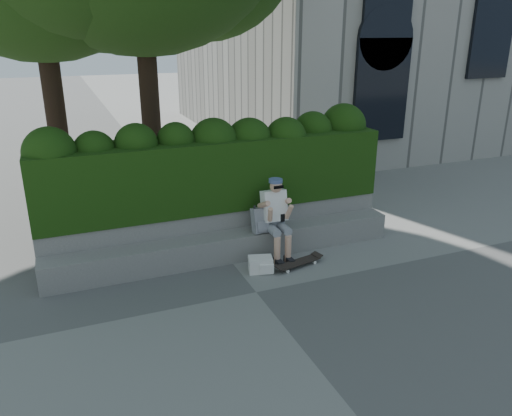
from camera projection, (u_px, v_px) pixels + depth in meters
name	position (u px, v px, depth m)	size (l,w,h in m)	color
ground	(256.00, 292.00, 7.44)	(80.00, 80.00, 0.00)	slate
bench_ledge	(229.00, 247.00, 8.45)	(6.00, 0.45, 0.45)	gray
planter_wall	(220.00, 229.00, 8.81)	(6.00, 0.50, 0.75)	gray
hedge	(214.00, 172.00, 8.68)	(6.00, 1.00, 1.20)	black
person	(275.00, 215.00, 8.39)	(0.40, 0.76, 1.38)	gray
skateboard	(298.00, 263.00, 8.22)	(0.85, 0.38, 0.09)	black
backpack_plaid	(261.00, 220.00, 8.41)	(0.29, 0.16, 0.43)	#A09FA4
backpack_ground	(260.00, 264.00, 8.04)	(0.38, 0.27, 0.25)	white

